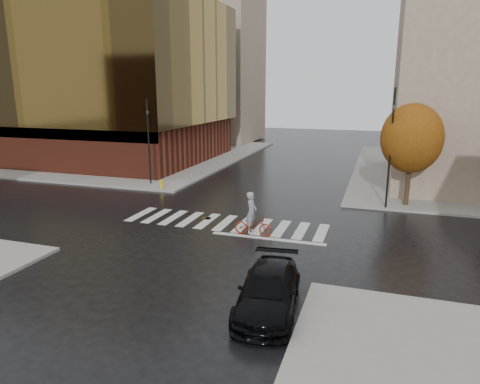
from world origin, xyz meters
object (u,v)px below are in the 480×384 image
(cyclist, at_px, (253,221))
(traffic_light_ne, at_px, (391,141))
(traffic_light_nw, at_px, (148,137))
(sedan, at_px, (269,291))
(fire_hydrant, at_px, (162,184))

(cyclist, distance_m, traffic_light_ne, 10.52)
(cyclist, height_order, traffic_light_nw, traffic_light_nw)
(sedan, bearing_deg, fire_hydrant, 122.97)
(sedan, relative_size, cyclist, 2.10)
(sedan, relative_size, fire_hydrant, 7.43)
(cyclist, bearing_deg, sedan, -158.25)
(sedan, height_order, cyclist, cyclist)
(traffic_light_nw, bearing_deg, sedan, 41.34)
(traffic_light_nw, relative_size, traffic_light_ne, 0.89)
(sedan, relative_size, traffic_light_ne, 0.66)
(sedan, distance_m, traffic_light_ne, 15.54)
(cyclist, height_order, traffic_light_ne, traffic_light_ne)
(sedan, bearing_deg, traffic_light_ne, 68.50)
(traffic_light_ne, bearing_deg, traffic_light_nw, -22.86)
(cyclist, relative_size, traffic_light_ne, 0.31)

